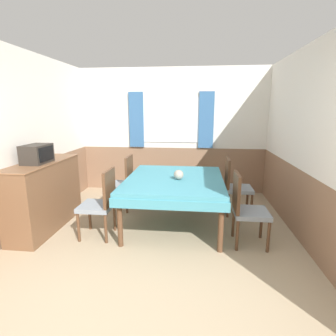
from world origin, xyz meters
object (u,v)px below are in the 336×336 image
(sideboard, at_px, (45,195))
(chair_left_near, at_px, (101,201))
(chair_right_far, at_px, (235,184))
(tv, at_px, (37,154))
(vase, at_px, (179,175))
(dining_table, at_px, (175,184))
(chair_right_near, at_px, (246,207))
(chair_left_far, at_px, (123,181))

(sideboard, bearing_deg, chair_left_near, -11.13)
(chair_right_far, distance_m, tv, 3.10)
(chair_left_near, xyz_separation_m, tv, (-0.93, 0.09, 0.63))
(chair_right_far, height_order, vase, chair_right_far)
(dining_table, distance_m, chair_left_near, 1.12)
(tv, bearing_deg, chair_left_near, -5.51)
(dining_table, xyz_separation_m, chair_left_near, (-0.97, -0.53, -0.13))
(chair_right_far, xyz_separation_m, chair_right_near, (0.00, -1.06, 0.00))
(chair_left_near, xyz_separation_m, vase, (1.04, 0.44, 0.30))
(chair_right_near, height_order, sideboard, sideboard)
(chair_right_far, distance_m, vase, 1.14)
(chair_left_near, height_order, chair_right_far, same)
(sideboard, relative_size, vase, 9.85)
(chair_left_near, distance_m, chair_right_far, 2.22)
(tv, bearing_deg, chair_left_far, 46.36)
(chair_left_far, height_order, chair_right_far, same)
(chair_right_far, height_order, sideboard, sideboard)
(tv, xyz_separation_m, vase, (1.97, 0.35, -0.33))
(dining_table, xyz_separation_m, chair_left_far, (-0.97, 0.53, -0.13))
(dining_table, xyz_separation_m, chair_right_far, (0.97, 0.53, -0.13))
(chair_right_far, bearing_deg, chair_right_near, 0.00)
(dining_table, height_order, chair_left_far, chair_left_far)
(chair_left_far, bearing_deg, tv, 136.36)
(chair_left_far, xyz_separation_m, sideboard, (-0.94, -0.88, 0.00))
(chair_left_far, distance_m, sideboard, 1.28)
(chair_left_near, bearing_deg, vase, -67.03)
(chair_left_near, bearing_deg, chair_left_far, 0.00)
(chair_left_far, distance_m, tv, 1.48)
(chair_left_near, bearing_deg, sideboard, 78.87)
(chair_left_far, xyz_separation_m, chair_right_far, (1.95, 0.00, 0.00))
(chair_right_far, xyz_separation_m, tv, (-2.87, -0.97, 0.63))
(chair_right_far, height_order, tv, tv)
(chair_right_near, height_order, vase, chair_right_near)
(chair_right_far, xyz_separation_m, vase, (-0.91, -0.62, 0.30))
(dining_table, xyz_separation_m, sideboard, (-1.91, -0.35, -0.13))
(dining_table, bearing_deg, chair_left_far, 151.45)
(dining_table, bearing_deg, vase, -53.45)
(chair_left_far, bearing_deg, sideboard, 133.08)
(dining_table, bearing_deg, chair_left_near, -151.45)
(chair_left_near, height_order, chair_left_far, same)
(dining_table, relative_size, tv, 4.15)
(dining_table, distance_m, sideboard, 1.95)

